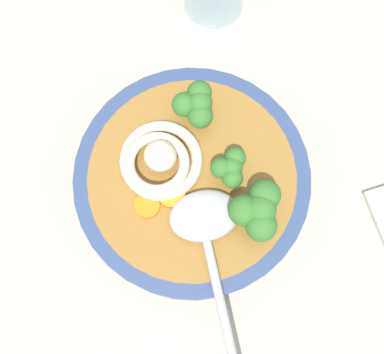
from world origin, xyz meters
TOP-DOWN VIEW (x-y plane):
  - table_slab at (0.00, 0.00)cm, footprint 92.10×92.10cm
  - soup_bowl at (-1.54, -0.90)cm, footprint 20.88×20.88cm
  - noodle_pile at (-2.90, -3.63)cm, footprint 8.01×7.85cm
  - soup_spoon at (3.43, -0.03)cm, footprint 17.53×6.67cm
  - broccoli_floret_right at (-7.45, -0.42)cm, footprint 4.29×3.69cm
  - broccoli_floret_front at (-1.78, 2.33)cm, footprint 3.57×3.07cm
  - broccoli_floret_center at (2.08, 4.28)cm, footprint 5.15×4.43cm
  - carrot_slice_beside_noodles at (0.89, -4.85)cm, footprint 2.21×2.21cm
  - carrot_slice_near_spoon at (-0.41, -2.74)cm, footprint 2.38×2.38cm

SIDE VIEW (x-z plane):
  - table_slab at x=0.00cm, z-range 0.00..2.63cm
  - soup_bowl at x=-1.54cm, z-range 2.72..8.04cm
  - carrot_slice_beside_noodles at x=0.89cm, z-range 7.95..8.44cm
  - carrot_slice_near_spoon at x=-0.41cm, z-range 7.95..8.62cm
  - soup_spoon at x=3.43cm, z-range 7.95..9.55cm
  - noodle_pile at x=-2.90cm, z-range 7.34..10.56cm
  - broccoli_floret_front at x=-1.78cm, z-range 8.31..11.13cm
  - broccoli_floret_right at x=-7.45cm, z-range 8.38..11.77cm
  - broccoli_floret_center at x=2.08cm, z-range 8.46..12.54cm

